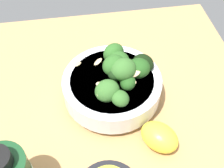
# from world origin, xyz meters

# --- Properties ---
(ground_plane) EXTENTS (0.57, 0.57, 0.05)m
(ground_plane) POSITION_xyz_m (0.00, 0.00, -0.02)
(ground_plane) COLOR tan
(bowl_of_broccoli) EXTENTS (0.18, 0.18, 0.10)m
(bowl_of_broccoli) POSITION_xyz_m (-0.01, -0.02, 0.04)
(bowl_of_broccoli) COLOR white
(bowl_of_broccoli) RESTS_ON ground_plane
(lemon_wedge) EXTENTS (0.08, 0.08, 0.04)m
(lemon_wedge) POSITION_xyz_m (-0.07, 0.09, 0.02)
(lemon_wedge) COLOR yellow
(lemon_wedge) RESTS_ON ground_plane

